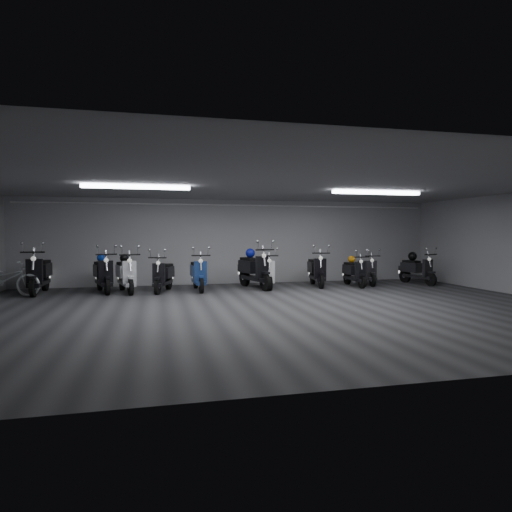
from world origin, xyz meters
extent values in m
cube|color=#323335|center=(0.00, 0.00, -0.01)|extent=(14.00, 10.00, 0.01)
cube|color=gray|center=(0.00, 0.00, 2.80)|extent=(14.00, 10.00, 0.01)
cube|color=#9F9FA2|center=(0.00, 5.00, 1.40)|extent=(14.00, 0.01, 2.80)
cube|color=#9F9FA2|center=(0.00, -5.00, 1.40)|extent=(14.00, 0.01, 2.80)
cube|color=white|center=(-3.00, 1.00, 2.74)|extent=(2.40, 0.18, 0.08)
cube|color=white|center=(3.00, 1.00, 2.74)|extent=(2.40, 0.18, 0.08)
cylinder|color=white|center=(0.00, 4.92, 2.62)|extent=(13.60, 0.05, 0.05)
imported|color=silver|center=(-6.50, 3.35, 0.59)|extent=(1.90, 0.97, 1.17)
sphere|color=#0E309A|center=(-4.13, 3.86, 0.98)|extent=(0.25, 0.25, 0.25)
sphere|color=#C6750B|center=(3.53, 3.53, 0.85)|extent=(0.23, 0.23, 0.23)
sphere|color=black|center=(-3.49, 3.69, 0.97)|extent=(0.24, 0.24, 0.24)
sphere|color=black|center=(5.77, 3.60, 0.92)|extent=(0.29, 0.29, 0.29)
sphere|color=#0E179D|center=(0.26, 3.82, 1.07)|extent=(0.29, 0.29, 0.29)
camera|label=1|loc=(-2.57, -9.21, 1.68)|focal=30.20mm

